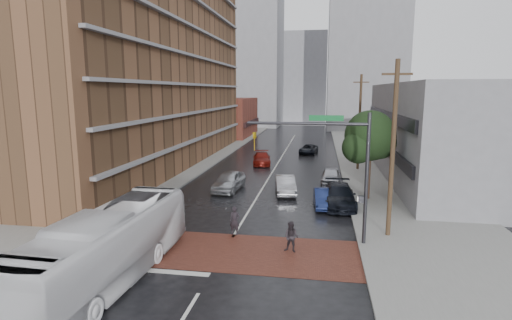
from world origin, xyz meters
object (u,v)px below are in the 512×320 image
(pedestrian_a, at_px, (235,221))
(pedestrian_b, at_px, (291,237))
(car_parked_near, at_px, (324,198))
(car_parked_far, at_px, (331,176))
(suv_travel, at_px, (308,149))
(car_travel_b, at_px, (285,185))
(transit_bus, at_px, (107,247))
(car_travel_a, at_px, (229,181))
(car_parked_mid, at_px, (339,196))
(car_travel_c, at_px, (262,158))

(pedestrian_a, distance_m, pedestrian_b, 4.01)
(car_parked_near, distance_m, car_parked_far, 7.48)
(pedestrian_a, relative_size, suv_travel, 0.38)
(pedestrian_a, relative_size, car_parked_near, 0.42)
(pedestrian_b, xyz_separation_m, car_travel_b, (-1.38, 12.05, -0.09))
(car_parked_far, bearing_deg, car_travel_b, -130.42)
(transit_bus, distance_m, car_travel_a, 17.00)
(car_parked_mid, bearing_deg, car_parked_far, 92.12)
(car_parked_mid, distance_m, car_parked_far, 7.11)
(car_parked_near, bearing_deg, car_travel_a, 151.35)
(pedestrian_a, height_order, car_travel_a, pedestrian_a)
(pedestrian_a, bearing_deg, car_parked_far, 70.86)
(car_travel_b, xyz_separation_m, car_parked_mid, (4.20, -3.03, 0.07))
(transit_bus, bearing_deg, car_travel_b, 71.16)
(suv_travel, xyz_separation_m, car_parked_mid, (3.02, -24.63, 0.18))
(car_travel_c, bearing_deg, car_parked_far, -57.54)
(pedestrian_b, bearing_deg, transit_bus, -134.63)
(car_parked_mid, bearing_deg, suv_travel, 95.46)
(suv_travel, bearing_deg, car_parked_far, -72.49)
(car_travel_c, xyz_separation_m, car_parked_mid, (8.05, -15.74, 0.10))
(pedestrian_a, relative_size, car_travel_c, 0.35)
(transit_bus, distance_m, pedestrian_a, 7.90)
(pedestrian_a, xyz_separation_m, car_travel_c, (-1.77, 22.74, -0.15))
(car_travel_b, distance_m, suv_travel, 21.64)
(car_travel_b, distance_m, car_parked_mid, 5.18)
(pedestrian_a, distance_m, car_parked_near, 8.43)
(pedestrian_a, relative_size, car_parked_far, 0.39)
(transit_bus, xyz_separation_m, car_travel_b, (6.27, 16.68, -0.88))
(pedestrian_b, xyz_separation_m, car_travel_a, (-6.19, 12.29, 0.00))
(pedestrian_a, bearing_deg, car_travel_c, 97.79)
(suv_travel, distance_m, car_parked_mid, 24.82)
(transit_bus, xyz_separation_m, car_travel_c, (2.41, 29.39, -0.91))
(pedestrian_a, distance_m, car_parked_far, 15.25)
(suv_travel, bearing_deg, transit_bus, -91.82)
(pedestrian_a, height_order, car_parked_near, pedestrian_a)
(car_travel_a, relative_size, car_parked_far, 1.13)
(transit_bus, bearing_deg, car_parked_mid, 54.28)
(pedestrian_a, bearing_deg, car_parked_near, 55.36)
(car_parked_near, bearing_deg, pedestrian_a, -132.00)
(car_parked_near, bearing_deg, car_travel_c, 109.34)
(pedestrian_a, distance_m, car_travel_b, 10.24)
(car_travel_a, bearing_deg, car_travel_c, 91.11)
(pedestrian_b, bearing_deg, suv_travel, 104.49)
(car_travel_c, relative_size, car_parked_mid, 0.88)
(transit_bus, xyz_separation_m, pedestrian_b, (7.64, 4.63, -0.79))
(car_travel_a, xyz_separation_m, car_travel_b, (4.81, -0.24, -0.10))
(pedestrian_b, height_order, car_travel_b, pedestrian_b)
(car_travel_b, bearing_deg, car_parked_mid, -44.66)
(transit_bus, bearing_deg, pedestrian_a, 59.61)
(car_parked_far, bearing_deg, car_parked_near, -92.72)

